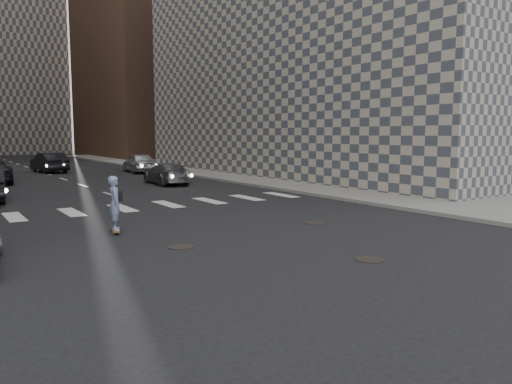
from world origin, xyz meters
TOP-DOWN VIEW (x-y plane):
  - ground at (0.00, 0.00)m, footprint 160.00×160.00m
  - sidewalk_right at (14.50, 20.00)m, footprint 13.00×80.00m
  - building_right at (18.49, 18.49)m, footprint 15.00×33.00m
  - tower_right at (20.00, 55.00)m, footprint 18.00×24.00m
  - manhole_a at (1.20, -2.50)m, footprint 0.70×0.70m
  - manhole_b at (-2.00, 1.20)m, footprint 0.70×0.70m
  - manhole_c at (3.30, 2.00)m, footprint 0.70×0.70m
  - skateboarder at (-2.83, 4.08)m, footprint 0.54×0.90m
  - traffic_car_b at (4.43, 17.12)m, footprint 2.04×4.50m
  - traffic_car_d at (6.33, 26.84)m, footprint 2.27×4.68m
  - traffic_car_e at (0.46, 30.86)m, footprint 2.18×4.86m

SIDE VIEW (x-z plane):
  - ground at x=0.00m, z-range 0.00..0.00m
  - manhole_a at x=1.20m, z-range 0.00..0.02m
  - manhole_b at x=-2.00m, z-range 0.00..0.02m
  - manhole_c at x=3.30m, z-range 0.00..0.02m
  - sidewalk_right at x=14.50m, z-range 0.00..0.15m
  - traffic_car_b at x=4.43m, z-range 0.00..1.28m
  - traffic_car_d at x=6.33m, z-range 0.00..1.54m
  - traffic_car_e at x=0.46m, z-range 0.00..1.55m
  - skateboarder at x=-2.83m, z-range 0.04..1.78m
  - building_right at x=18.49m, z-range -0.02..21.98m
  - tower_right at x=20.00m, z-range 0.00..36.00m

